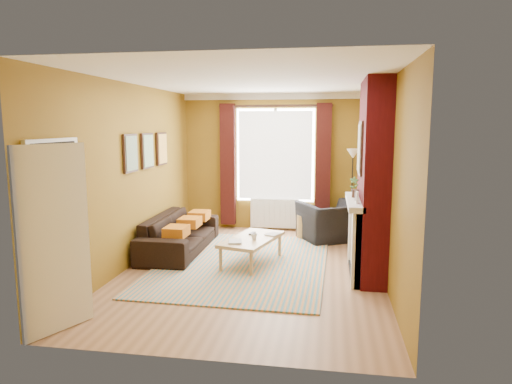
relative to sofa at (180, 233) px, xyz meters
The scene contains 12 objects.
ground 1.65m from the sofa, 28.41° to the right, with size 5.50×5.50×0.00m, color brown.
room_walls 2.36m from the sofa, 13.32° to the right, with size 3.82×5.54×2.83m.
striped_rug 1.35m from the sofa, 23.53° to the right, with size 2.66×3.63×0.02m.
sofa is the anchor object (origin of this frame).
armchair 2.86m from the sofa, 24.95° to the left, with size 1.10×0.97×0.72m, color black.
coffee_table 1.44m from the sofa, 20.32° to the right, with size 0.93×1.38×0.42m.
wicker_stool 2.47m from the sofa, 31.38° to the left, with size 0.38×0.38×0.45m.
floor_lamp 3.54m from the sofa, 28.79° to the left, with size 0.32×0.32×1.71m.
book_a 1.35m from the sofa, 38.56° to the right, with size 0.20×0.27×0.03m, color #999999.
book_b 1.59m from the sofa, ahead, with size 0.19×0.26×0.02m, color #999999.
mug 1.54m from the sofa, 23.64° to the right, with size 0.10×0.10×0.09m, color #999999.
tv_remote 1.35m from the sofa, 11.49° to the right, with size 0.10×0.18×0.02m.
Camera 1 is at (1.12, -6.60, 2.18)m, focal length 32.00 mm.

